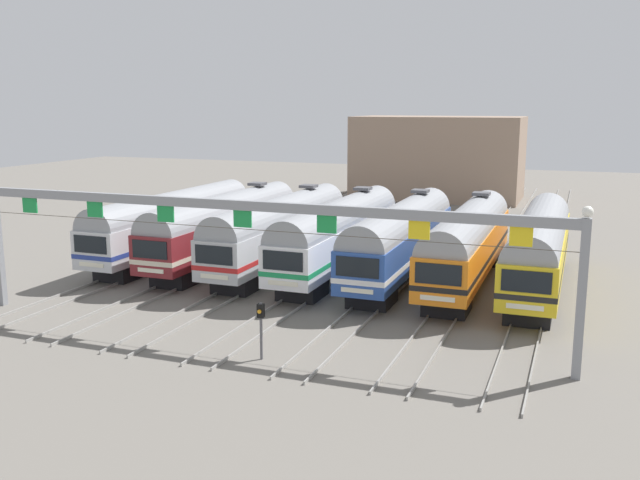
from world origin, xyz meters
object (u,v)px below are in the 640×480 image
(commuter_train_white, at_px, (339,232))
(catenary_gantry, at_px, (243,223))
(commuter_train_blue, at_px, (401,236))
(commuter_train_stainless, at_px, (281,228))
(commuter_train_maroon, at_px, (226,224))
(commuter_train_silver, at_px, (174,221))
(commuter_train_orange, at_px, (468,241))
(yard_signal_mast, at_px, (261,320))
(commuter_train_yellow, at_px, (539,246))

(commuter_train_white, bearing_deg, catenary_gantry, -90.00)
(commuter_train_blue, bearing_deg, commuter_train_stainless, 180.00)
(commuter_train_stainless, height_order, commuter_train_blue, same)
(commuter_train_stainless, distance_m, catenary_gantry, 14.38)
(commuter_train_maroon, distance_m, commuter_train_stainless, 4.11)
(commuter_train_stainless, bearing_deg, commuter_train_blue, 0.00)
(commuter_train_silver, distance_m, commuter_train_maroon, 4.11)
(commuter_train_blue, height_order, catenary_gantry, catenary_gantry)
(commuter_train_stainless, height_order, commuter_train_orange, same)
(commuter_train_stainless, xyz_separation_m, yard_signal_mast, (6.17, -16.01, -0.92))
(commuter_train_yellow, bearing_deg, commuter_train_blue, 179.97)
(commuter_train_stainless, distance_m, commuter_train_blue, 8.23)
(commuter_train_maroon, distance_m, commuter_train_yellow, 20.56)
(commuter_train_silver, height_order, yard_signal_mast, commuter_train_silver)
(commuter_train_silver, xyz_separation_m, commuter_train_blue, (16.45, 0.00, 0.00))
(commuter_train_orange, height_order, yard_signal_mast, commuter_train_orange)
(commuter_train_orange, bearing_deg, catenary_gantry, -121.36)
(commuter_train_silver, distance_m, commuter_train_stainless, 8.23)
(commuter_train_blue, bearing_deg, commuter_train_orange, 0.00)
(yard_signal_mast, bearing_deg, commuter_train_yellow, 57.29)
(commuter_train_silver, relative_size, commuter_train_maroon, 1.00)
(catenary_gantry, bearing_deg, commuter_train_yellow, 47.56)
(commuter_train_white, relative_size, commuter_train_orange, 1.00)
(commuter_train_silver, relative_size, commuter_train_white, 1.00)
(commuter_train_yellow, height_order, yard_signal_mast, commuter_train_yellow)
(commuter_train_white, distance_m, catenary_gantry, 13.78)
(commuter_train_silver, height_order, commuter_train_yellow, same)
(commuter_train_white, distance_m, yard_signal_mast, 16.17)
(commuter_train_white, relative_size, yard_signal_mast, 7.17)
(catenary_gantry, distance_m, yard_signal_mast, 4.90)
(commuter_train_silver, xyz_separation_m, commuter_train_stainless, (8.23, 0.00, 0.00))
(catenary_gantry, bearing_deg, commuter_train_blue, 73.06)
(commuter_train_maroon, relative_size, commuter_train_orange, 1.00)
(commuter_train_orange, xyz_separation_m, yard_signal_mast, (-6.17, -16.01, -0.92))
(commuter_train_maroon, relative_size, commuter_train_stainless, 1.00)
(commuter_train_stainless, bearing_deg, yard_signal_mast, -68.93)
(commuter_train_orange, relative_size, catenary_gantry, 0.60)
(commuter_train_blue, distance_m, commuter_train_yellow, 8.23)
(commuter_train_silver, relative_size, commuter_train_stainless, 1.00)
(commuter_train_blue, xyz_separation_m, yard_signal_mast, (-2.06, -16.01, -0.92))
(commuter_train_white, distance_m, commuter_train_blue, 4.11)
(commuter_train_maroon, bearing_deg, commuter_train_orange, 0.00)
(commuter_train_white, xyz_separation_m, commuter_train_yellow, (12.34, -0.00, -0.00))
(commuter_train_silver, distance_m, yard_signal_mast, 21.55)
(commuter_train_white, height_order, catenary_gantry, catenary_gantry)
(yard_signal_mast, bearing_deg, commuter_train_maroon, 122.70)
(commuter_train_white, bearing_deg, commuter_train_yellow, -0.02)
(commuter_train_orange, distance_m, commuter_train_yellow, 4.11)
(commuter_train_silver, height_order, catenary_gantry, catenary_gantry)
(commuter_train_blue, bearing_deg, commuter_train_silver, -179.98)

